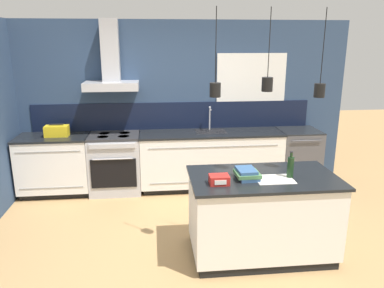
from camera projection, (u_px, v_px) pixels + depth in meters
ground_plane at (185, 242)px, 4.40m from camera, size 16.00×16.00×0.00m
wall_back at (170, 101)px, 5.94m from camera, size 5.60×2.40×2.60m
counter_run_left at (55, 165)px, 5.70m from camera, size 1.06×0.64×0.91m
counter_run_sink at (211, 160)px, 5.95m from camera, size 2.24×0.64×1.29m
oven_range at (115, 163)px, 5.79m from camera, size 0.77×0.66×0.91m
dishwasher at (297, 157)px, 6.10m from camera, size 0.63×0.65×0.91m
kitchen_island at (262, 215)px, 4.06m from camera, size 1.56×0.89×0.91m
bottle_on_island at (290, 167)px, 3.87m from camera, size 0.07×0.07×0.29m
book_stack at (247, 174)px, 3.87m from camera, size 0.25×0.28×0.10m
red_supply_box at (219, 180)px, 3.72m from camera, size 0.20×0.16×0.09m
paper_pile at (274, 179)px, 3.85m from camera, size 0.39×0.29×0.01m
yellow_toolbox at (57, 131)px, 5.57m from camera, size 0.34×0.18×0.19m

